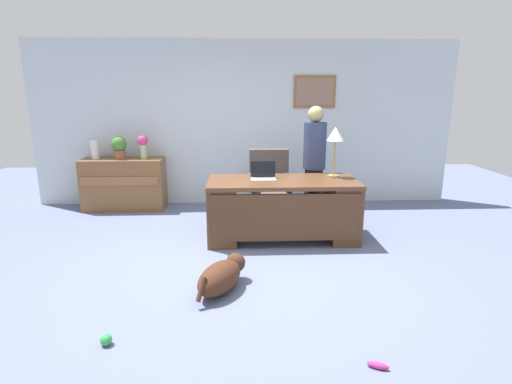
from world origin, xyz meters
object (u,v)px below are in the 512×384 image
vase_empty (95,150)px  dog_toy_bone (378,365)px  person_standing (314,164)px  armchair (269,188)px  desk_lamp (335,137)px  dog_toy_ball (106,340)px  vase_with_flowers (143,144)px  laptop (263,175)px  desk (283,207)px  credenza (124,184)px  dog_lying (222,276)px  potted_plant (119,146)px

vase_empty → dog_toy_bone: size_ratio=1.92×
person_standing → dog_toy_bone: bearing=-92.0°
armchair → desk_lamp: (0.79, -0.74, 0.84)m
vase_empty → dog_toy_ball: 4.04m
person_standing → vase_with_flowers: person_standing is taller
vase_with_flowers → vase_empty: (-0.76, 0.00, -0.09)m
person_standing → laptop: person_standing is taller
desk → credenza: bearing=148.3°
person_standing → dog_toy_bone: person_standing is taller
desk → person_standing: person_standing is taller
armchair → dog_toy_ball: bearing=-115.3°
dog_lying → dog_toy_ball: (-0.85, -0.83, -0.11)m
armchair → person_standing: person_standing is taller
dog_lying → laptop: (0.49, 1.49, 0.69)m
dog_toy_bone → potted_plant: bearing=125.2°
person_standing → potted_plant: 3.11m
armchair → laptop: (-0.15, -0.84, 0.37)m
desk → vase_with_flowers: 2.66m
desk → potted_plant: (-2.47, 1.51, 0.60)m
laptop → dog_toy_bone: (0.65, -2.67, -0.82)m
dog_lying → dog_toy_ball: 1.19m
laptop → armchair: bearing=80.0°
laptop → person_standing: bearing=36.2°
desk_lamp → vase_empty: bearing=159.7°
vase_with_flowers → potted_plant: (-0.38, 0.00, -0.04)m
credenza → dog_lying: (1.70, -2.90, -0.26)m
vase_empty → desk: bearing=-27.8°
credenza → armchair: (2.34, -0.57, 0.05)m
vase_with_flowers → vase_empty: 0.77m
credenza → dog_toy_bone: credenza is taller
potted_plant → dog_toy_bone: (2.87, -4.08, -1.00)m
potted_plant → person_standing: bearing=-16.0°
person_standing → laptop: bearing=-143.8°
vase_with_flowers → potted_plant: bearing=180.0°
person_standing → laptop: size_ratio=5.28×
person_standing → vase_empty: 3.48m
credenza → dog_toy_ball: size_ratio=14.34×
credenza → vase_with_flowers: size_ratio=3.42×
person_standing → vase_with_flowers: bearing=161.9°
dog_lying → potted_plant: 3.49m
dog_toy_bone → desk: bearing=98.9°
desk_lamp → dog_toy_bone: desk_lamp is taller
armchair → vase_with_flowers: vase_with_flowers is taller
vase_empty → credenza: bearing=-0.2°
laptop → credenza: bearing=147.2°
person_standing → vase_empty: bearing=165.8°
desk → credenza: credenza is taller
desk → dog_toy_bone: size_ratio=12.52×
armchair → dog_toy_bone: armchair is taller
desk_lamp → dog_toy_bone: size_ratio=4.30×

